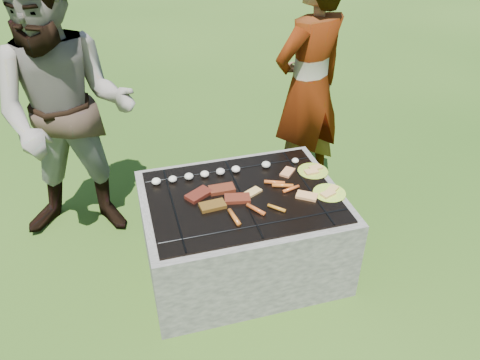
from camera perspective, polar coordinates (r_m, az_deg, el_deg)
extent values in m
plane|color=#214310|center=(3.44, 0.23, -10.15)|extent=(60.00, 60.00, 0.00)
cube|color=gray|center=(3.55, -1.58, -2.21)|extent=(1.30, 0.18, 0.60)
cube|color=gray|center=(2.95, 2.48, -11.31)|extent=(1.30, 0.18, 0.60)
cube|color=#AAA097|center=(3.17, -9.63, -8.05)|extent=(0.18, 0.64, 0.60)
cube|color=gray|center=(3.40, 9.37, -4.60)|extent=(0.18, 0.64, 0.60)
cube|color=black|center=(3.28, 0.24, -7.14)|extent=(0.94, 0.64, 0.48)
sphere|color=#FF5914|center=(3.14, 0.25, -4.12)|extent=(0.10, 0.10, 0.10)
cube|color=black|center=(3.05, 0.26, -1.97)|extent=(1.20, 0.90, 0.01)
cylinder|color=black|center=(2.98, -8.11, -3.24)|extent=(0.01, 0.88, 0.01)
cylinder|color=black|center=(3.05, 0.26, -1.88)|extent=(0.01, 0.88, 0.01)
cylinder|color=black|center=(3.18, 8.08, -0.56)|extent=(0.01, 0.88, 0.01)
cylinder|color=black|center=(2.81, 2.07, -5.57)|extent=(1.18, 0.01, 0.01)
cylinder|color=black|center=(3.30, -1.28, 1.26)|extent=(1.18, 0.01, 0.01)
ellipsoid|color=white|center=(3.19, -10.17, -0.16)|extent=(0.06, 0.06, 0.04)
ellipsoid|color=#EEE3CA|center=(3.20, -8.20, 0.12)|extent=(0.06, 0.06, 0.04)
ellipsoid|color=beige|center=(3.21, -6.25, 0.44)|extent=(0.06, 0.06, 0.04)
ellipsoid|color=beige|center=(3.23, -4.31, 0.73)|extent=(0.06, 0.06, 0.04)
ellipsoid|color=beige|center=(3.24, -2.40, 1.04)|extent=(0.06, 0.06, 0.04)
ellipsoid|color=white|center=(3.27, -0.51, 1.33)|extent=(0.06, 0.06, 0.04)
ellipsoid|color=beige|center=(3.32, 3.19, 1.89)|extent=(0.06, 0.06, 0.04)
ellipsoid|color=#EEE1C9|center=(3.39, 6.75, 2.37)|extent=(0.05, 0.05, 0.04)
cube|color=maroon|center=(3.05, -5.06, -1.76)|extent=(0.19, 0.17, 0.02)
cube|color=maroon|center=(3.09, -2.22, -1.09)|extent=(0.17, 0.10, 0.02)
cube|color=#8F5E1A|center=(2.94, -3.36, -3.13)|extent=(0.17, 0.10, 0.02)
cube|color=maroon|center=(3.00, -0.32, -2.26)|extent=(0.18, 0.12, 0.02)
cylinder|color=orange|center=(3.15, 4.23, -0.29)|extent=(0.14, 0.08, 0.03)
cylinder|color=orange|center=(3.13, 5.22, -0.67)|extent=(0.14, 0.07, 0.03)
cylinder|color=orange|center=(3.10, 6.23, -1.08)|extent=(0.13, 0.05, 0.02)
cylinder|color=red|center=(2.91, 1.95, -3.60)|extent=(0.10, 0.14, 0.03)
cylinder|color=orange|center=(2.93, 4.50, -3.43)|extent=(0.10, 0.10, 0.02)
cylinder|color=orange|center=(2.84, -0.70, -4.56)|extent=(0.05, 0.16, 0.03)
cube|color=tan|center=(3.07, 1.62, -1.45)|extent=(0.13, 0.11, 0.01)
cube|color=#E2A673|center=(3.06, 8.14, -1.93)|extent=(0.16, 0.14, 0.02)
cube|color=tan|center=(3.28, 5.81, 0.96)|extent=(0.13, 0.13, 0.02)
cylinder|color=gold|center=(3.33, 8.86, 1.03)|extent=(0.25, 0.25, 0.01)
cube|color=#EBB378|center=(3.30, 8.70, 1.01)|extent=(0.10, 0.06, 0.02)
cube|color=#E5C675|center=(3.35, 9.22, 1.50)|extent=(0.10, 0.07, 0.01)
cylinder|color=yellow|center=(3.13, 10.83, -1.61)|extent=(0.25, 0.25, 0.01)
cube|color=#F9C47F|center=(3.10, 10.68, -1.66)|extent=(0.11, 0.09, 0.02)
cube|color=#DEC771|center=(3.15, 11.20, -1.10)|extent=(0.10, 0.10, 0.01)
imported|color=#A8978C|center=(3.79, 8.38, 11.03)|extent=(0.80, 0.67, 1.88)
imported|color=gray|center=(3.42, -20.33, 7.54)|extent=(1.10, 0.93, 1.98)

